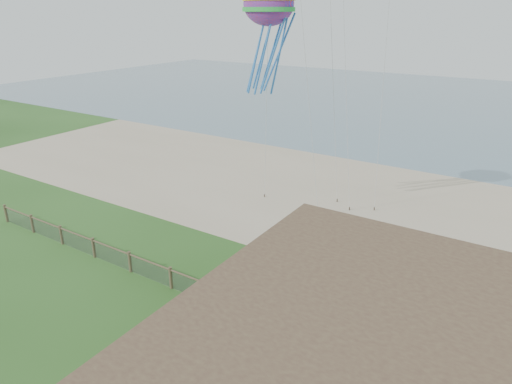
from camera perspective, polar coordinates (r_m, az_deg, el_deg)
sand_beach at (r=35.46m, az=10.94°, el=-1.01°), size 72.00×20.00×0.02m
ocean at (r=76.77m, az=23.70°, el=9.82°), size 160.00×68.00×0.02m
chainlink_fence at (r=22.74m, az=-4.87°, el=-12.97°), size 36.20×0.20×1.25m
picnic_table at (r=20.99m, az=-1.55°, el=-16.78°), size 2.15×1.81×0.79m
octopus_kite at (r=29.19m, az=1.53°, el=18.90°), size 3.53×2.58×7.02m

